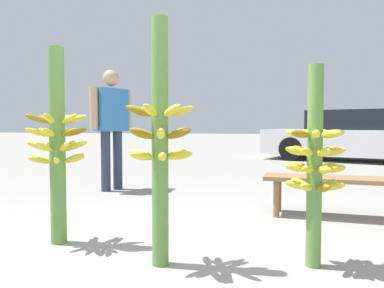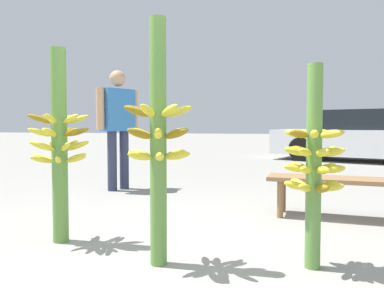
{
  "view_description": "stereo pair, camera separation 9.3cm",
  "coord_description": "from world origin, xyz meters",
  "px_view_note": "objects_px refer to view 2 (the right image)",
  "views": [
    {
      "loc": [
        0.68,
        -2.15,
        0.9
      ],
      "look_at": [
        0.05,
        0.52,
        0.77
      ],
      "focal_mm": 35.0,
      "sensor_mm": 36.0,
      "label": 1
    },
    {
      "loc": [
        0.77,
        -2.13,
        0.9
      ],
      "look_at": [
        0.05,
        0.52,
        0.77
      ],
      "focal_mm": 35.0,
      "sensor_mm": 36.0,
      "label": 2
    }
  ],
  "objects_px": {
    "parked_car": "(366,137)",
    "banana_stalk_center": "(158,140)",
    "market_bench": "(345,184)",
    "banana_stalk_right": "(314,164)",
    "vendor_person": "(118,120)",
    "banana_stalk_left": "(59,144)"
  },
  "relations": [
    {
      "from": "banana_stalk_right",
      "to": "parked_car",
      "type": "height_order",
      "value": "parked_car"
    },
    {
      "from": "vendor_person",
      "to": "parked_car",
      "type": "xyz_separation_m",
      "value": [
        4.14,
        5.46,
        -0.36
      ]
    },
    {
      "from": "banana_stalk_right",
      "to": "parked_car",
      "type": "xyz_separation_m",
      "value": [
        1.65,
        7.78,
        -0.03
      ]
    },
    {
      "from": "market_bench",
      "to": "parked_car",
      "type": "xyz_separation_m",
      "value": [
        1.29,
        6.42,
        0.29
      ]
    },
    {
      "from": "banana_stalk_right",
      "to": "market_bench",
      "type": "relative_size",
      "value": 0.88
    },
    {
      "from": "banana_stalk_right",
      "to": "parked_car",
      "type": "bearing_deg",
      "value": 78.03
    },
    {
      "from": "banana_stalk_left",
      "to": "banana_stalk_right",
      "type": "relative_size",
      "value": 1.16
    },
    {
      "from": "banana_stalk_left",
      "to": "banana_stalk_right",
      "type": "distance_m",
      "value": 1.86
    },
    {
      "from": "banana_stalk_right",
      "to": "market_bench",
      "type": "xyz_separation_m",
      "value": [
        0.36,
        1.37,
        -0.32
      ]
    },
    {
      "from": "market_bench",
      "to": "parked_car",
      "type": "height_order",
      "value": "parked_car"
    },
    {
      "from": "banana_stalk_right",
      "to": "vendor_person",
      "type": "bearing_deg",
      "value": 137.04
    },
    {
      "from": "market_bench",
      "to": "banana_stalk_left",
      "type": "bearing_deg",
      "value": -145.45
    },
    {
      "from": "market_bench",
      "to": "parked_car",
      "type": "relative_size",
      "value": 0.31
    },
    {
      "from": "vendor_person",
      "to": "parked_car",
      "type": "bearing_deg",
      "value": 169.67
    },
    {
      "from": "banana_stalk_right",
      "to": "market_bench",
      "type": "height_order",
      "value": "banana_stalk_right"
    },
    {
      "from": "banana_stalk_left",
      "to": "market_bench",
      "type": "bearing_deg",
      "value": 30.61
    },
    {
      "from": "banana_stalk_left",
      "to": "banana_stalk_center",
      "type": "xyz_separation_m",
      "value": [
        0.9,
        -0.25,
        0.05
      ]
    },
    {
      "from": "vendor_person",
      "to": "banana_stalk_center",
      "type": "bearing_deg",
      "value": 58.17
    },
    {
      "from": "banana_stalk_center",
      "to": "market_bench",
      "type": "bearing_deg",
      "value": 49.89
    },
    {
      "from": "parked_car",
      "to": "banana_stalk_center",
      "type": "bearing_deg",
      "value": -179.2
    },
    {
      "from": "banana_stalk_left",
      "to": "vendor_person",
      "type": "bearing_deg",
      "value": 105.59
    },
    {
      "from": "market_bench",
      "to": "vendor_person",
      "type": "bearing_deg",
      "value": 165.39
    }
  ]
}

